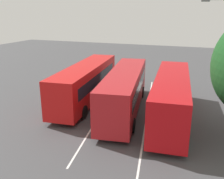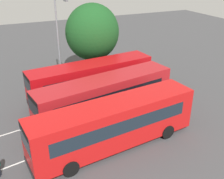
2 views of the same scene
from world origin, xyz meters
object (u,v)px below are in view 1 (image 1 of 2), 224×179
Objects in this scene: pedestrian at (116,73)px; bus_far_left at (171,96)px; bus_center_right at (86,82)px; bus_center_left at (125,90)px.

bus_far_left is at bearing 62.57° from pedestrian.
pedestrian is (8.58, 7.41, -0.86)m from bus_far_left.
pedestrian is at bearing 35.12° from bus_far_left.
bus_center_right is at bearing 20.33° from pedestrian.
bus_far_left and bus_center_right have the same top height.
pedestrian is (7.31, -0.18, -0.86)m from bus_center_right.
bus_far_left is at bearing -105.60° from bus_center_right.
bus_center_left is at bearing 80.32° from bus_far_left.
bus_center_left is 9.16m from pedestrian.
bus_center_left is at bearing -110.64° from bus_center_right.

